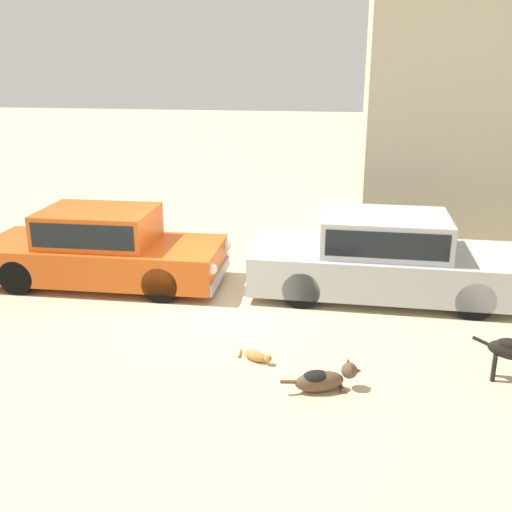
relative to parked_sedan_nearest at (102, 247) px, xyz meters
The scene contains 5 objects.
ground_plane 2.53m from the parked_sedan_nearest, 20.80° to the right, with size 80.00×80.00×0.00m, color #CCB78E.
parked_sedan_nearest is the anchor object (origin of this frame).
parked_sedan_second 5.19m from the parked_sedan_nearest, ahead, with size 4.85×1.89×1.47m.
stray_dog_spotted 5.40m from the parked_sedan_nearest, 36.91° to the right, with size 1.03×0.45×0.39m.
stray_cat 4.26m from the parked_sedan_nearest, 37.99° to the right, with size 0.52×0.40×0.16m.
Camera 1 is at (2.20, -9.01, 4.02)m, focal length 41.36 mm.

